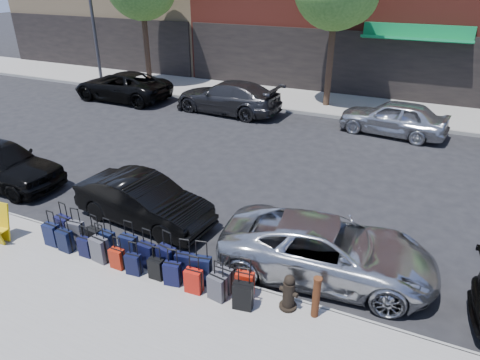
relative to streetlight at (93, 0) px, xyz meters
The scene contains 35 objects.
ground 16.22m from the streetlight, 34.51° to the right, with size 120.00×120.00×0.00m, color black.
sidewalk_near 20.47m from the streetlight, 50.09° to the right, with size 60.00×4.00×0.15m, color gray.
sidewalk_far 13.65m from the streetlight, ahead, with size 60.00×4.00×0.15m, color gray.
curb_near 19.00m from the streetlight, 46.06° to the right, with size 60.00×0.08×0.15m, color gray.
curb_far 13.62m from the streetlight, ahead, with size 60.00×0.08×0.15m, color gray.
streetlight is the anchor object (origin of this frame).
suitcase_front_0 17.58m from the streetlight, 52.58° to the right, with size 0.43×0.28×0.99m.
suitcase_front_1 17.83m from the streetlight, 51.55° to the right, with size 0.41×0.25×0.93m.
suitcase_front_2 18.22m from the streetlight, 50.10° to the right, with size 0.40×0.26×0.91m.
suitcase_front_3 18.41m from the streetlight, 49.16° to the right, with size 0.38×0.23×0.88m.
suitcase_front_4 18.81m from the streetlight, 47.69° to the right, with size 0.41×0.23×0.98m.
suitcase_front_5 19.21m from the streetlight, 46.62° to the right, with size 0.41×0.25×0.95m.
suitcase_front_6 19.52m from the streetlight, 45.46° to the right, with size 0.45×0.31×1.01m.
suitcase_front_7 19.83m from the streetlight, 44.49° to the right, with size 0.41×0.27×0.92m.
suitcase_front_8 20.15m from the streetlight, 43.67° to the right, with size 0.46×0.31×1.01m.
suitcase_front_9 20.57m from the streetlight, 42.67° to the right, with size 0.38×0.22×0.88m.
suitcase_front_10 20.87m from the streetlight, 41.72° to the right, with size 0.39×0.24×0.89m.
suitcase_back_0 17.79m from the streetlight, 53.42° to the right, with size 0.38×0.23×0.91m.
suitcase_back_1 18.10m from the streetlight, 52.29° to the right, with size 0.38×0.23×0.88m.
suitcase_back_2 18.44m from the streetlight, 50.76° to the right, with size 0.33×0.19×0.77m.
suitcase_back_3 18.70m from the streetlight, 49.73° to the right, with size 0.42×0.27×0.95m.
suitcase_back_4 19.08m from the streetlight, 48.57° to the right, with size 0.33×0.19×0.77m.
suitcase_back_5 19.39m from the streetlight, 47.57° to the right, with size 0.35×0.23×0.79m.
suitcase_back_6 19.70m from the streetlight, 46.23° to the right, with size 0.33×0.19×0.78m.
suitcase_back_7 19.99m from the streetlight, 45.37° to the right, with size 0.38×0.26×0.85m.
suitcase_back_8 20.37m from the streetlight, 44.35° to the right, with size 0.37×0.23×0.85m.
suitcase_back_9 20.74m from the streetlight, 43.26° to the right, with size 0.39×0.27×0.87m.
suitcase_back_10 21.17m from the streetlight, 42.21° to the right, with size 0.42×0.28×0.92m.
fire_hydrant 21.51m from the streetlight, 39.99° to the right, with size 0.40×0.35×0.78m.
bollard 21.90m from the streetlight, 39.07° to the right, with size 0.17×0.17×0.90m.
car_near_1 17.05m from the streetlight, 45.83° to the right, with size 1.35×3.88×1.28m, color black.
car_near_2 20.83m from the streetlight, 36.05° to the right, with size 2.16×4.68×1.30m, color #BABCC1.
car_far_0 5.59m from the streetlight, 35.42° to the right, with size 2.40×5.21×1.45m, color black.
car_far_1 10.22m from the streetlight, 12.46° to the right, with size 2.11×5.18×1.50m, color #2F2F32.
car_far_2 17.29m from the streetlight, ahead, with size 1.71×4.26×1.45m, color #B7BABF.
Camera 1 is at (5.20, -11.05, 6.15)m, focal length 32.00 mm.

